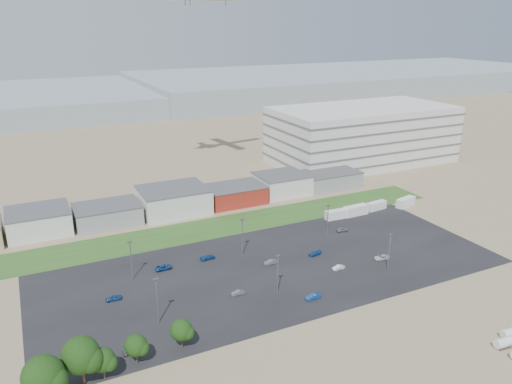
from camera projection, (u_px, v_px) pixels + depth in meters
ground at (295, 311)px, 111.05m from camera, size 700.00×700.00×0.00m
parking_lot at (273, 268)px, 130.12m from camera, size 120.00×50.00×0.01m
grass_strip at (211, 228)px, 155.26m from camera, size 160.00×16.00×0.02m
hills_backdrop at (138, 96)px, 393.95m from camera, size 700.00×200.00×9.00m
building_row at (141, 205)px, 163.08m from camera, size 170.00×20.00×8.00m
parking_garage at (362, 135)px, 224.99m from camera, size 80.00×40.00×25.00m
storage_tank_nw at (504, 343)px, 98.17m from camera, size 3.95×2.24×2.28m
storage_tank_ne at (510, 333)px, 101.32m from camera, size 3.87×2.27×2.20m
box_trailer_a at (337, 214)px, 162.29m from camera, size 7.84×2.71×2.91m
box_trailer_b at (356, 210)px, 165.24m from camera, size 8.72×3.05×3.23m
box_trailer_c at (376, 206)px, 170.04m from camera, size 7.66×3.18×2.79m
box_trailer_d at (406, 202)px, 173.13m from camera, size 8.46×4.46×3.03m
tree_far_left at (44, 380)px, 81.64m from camera, size 7.35×7.35×11.02m
tree_left at (81, 359)px, 86.88m from camera, size 7.17×7.17×10.75m
tree_mid at (103, 362)px, 88.77m from camera, size 4.76×4.76×7.14m
tree_right at (136, 348)px, 92.94m from camera, size 4.57×4.57×6.86m
tree_near at (181, 332)px, 97.38m from camera, size 4.74×4.74×7.10m
lightpole_front_l at (157, 301)px, 104.99m from camera, size 1.24×0.52×10.56m
lightpole_front_m at (278, 274)px, 116.88m from camera, size 1.15×0.48×9.76m
lightpole_front_r at (389, 252)px, 128.04m from camera, size 1.16×0.49×9.90m
lightpole_back_l at (131, 260)px, 123.02m from camera, size 1.21×0.50×10.25m
lightpole_back_m at (242, 237)px, 136.22m from camera, size 1.22×0.51×10.41m
lightpole_back_r at (328, 221)px, 147.71m from camera, size 1.17×0.49×9.98m
parked_car_0 at (382, 257)px, 134.72m from camera, size 4.45×2.44×1.18m
parked_car_1 at (338, 267)px, 129.28m from camera, size 3.53×1.40×1.14m
parked_car_4 at (238, 292)px, 117.39m from camera, size 3.44×1.28×1.12m
parked_car_5 at (113, 298)px, 114.97m from camera, size 3.65×1.65×1.22m
parked_car_6 at (208, 257)px, 134.76m from camera, size 4.31×2.05×1.22m
parked_car_7 at (271, 262)px, 132.10m from camera, size 3.67×1.37×1.20m
parked_car_8 at (342, 230)px, 152.37m from camera, size 3.82×1.79×1.27m
parked_car_9 at (164, 267)px, 129.19m from camera, size 4.66×2.33×1.27m
parked_car_10 at (132, 350)px, 96.85m from camera, size 4.19×2.10×1.17m
parked_car_12 at (315, 253)px, 137.18m from camera, size 3.94×1.99×1.10m
parked_car_13 at (313, 296)px, 115.57m from camera, size 3.92×1.54×1.27m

